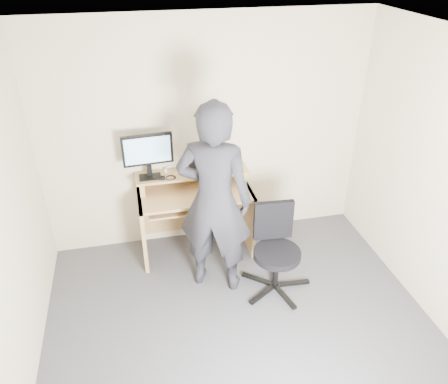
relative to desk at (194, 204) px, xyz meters
name	(u,v)px	position (x,y,z in m)	size (l,w,h in m)	color
ground	(248,346)	(0.20, -1.53, -0.55)	(3.50, 3.50, 0.00)	#4D4D51
back_wall	(207,135)	(0.20, 0.22, 0.70)	(3.50, 0.02, 2.50)	beige
ceiling	(260,52)	(0.20, -1.53, 1.95)	(3.50, 3.50, 0.02)	white
desk	(194,204)	(0.00, 0.00, 0.00)	(1.20, 0.60, 0.91)	tan
monitor	(148,152)	(-0.45, 0.04, 0.65)	(0.51, 0.14, 0.49)	black
external_drive	(193,163)	(0.02, 0.08, 0.46)	(0.07, 0.13, 0.20)	black
travel_mug	(197,164)	(0.06, 0.09, 0.44)	(0.07, 0.07, 0.16)	silver
smartphone	(219,169)	(0.29, 0.06, 0.37)	(0.07, 0.13, 0.01)	black
charger	(163,178)	(-0.32, -0.03, 0.38)	(0.04, 0.04, 0.04)	black
headphones	(172,170)	(-0.20, 0.14, 0.37)	(0.16, 0.16, 0.02)	silver
keyboard	(196,203)	(0.00, -0.17, 0.12)	(0.46, 0.18, 0.03)	black
mouse	(224,192)	(0.30, -0.18, 0.22)	(0.10, 0.06, 0.04)	black
office_chair	(276,246)	(0.66, -0.82, -0.07)	(0.68, 0.70, 0.88)	black
person	(214,201)	(0.09, -0.65, 0.42)	(0.71, 0.46, 1.94)	black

